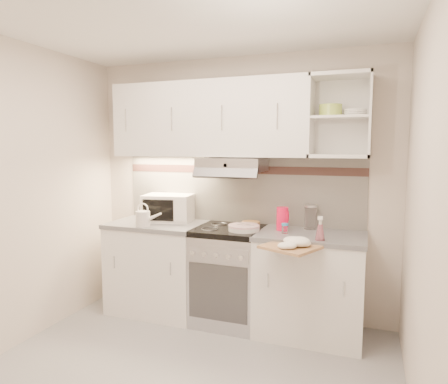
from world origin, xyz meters
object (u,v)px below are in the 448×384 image
at_px(microwave, 169,208).
at_px(spray_bottle, 320,230).
at_px(watering_can, 144,218).
at_px(cutting_board, 290,247).
at_px(electric_range, 229,275).
at_px(plate_stack, 244,228).
at_px(pink_pitcher, 282,219).
at_px(glass_jar, 310,217).

distance_m(microwave, spray_bottle, 1.57).
height_order(watering_can, cutting_board, watering_can).
bearing_deg(electric_range, plate_stack, -24.62).
xyz_separation_m(plate_stack, pink_pitcher, (0.32, 0.14, 0.08)).
height_order(electric_range, pink_pitcher, pink_pitcher).
height_order(plate_stack, pink_pitcher, pink_pitcher).
bearing_deg(watering_can, glass_jar, 11.02).
bearing_deg(spray_bottle, glass_jar, 101.39).
bearing_deg(pink_pitcher, glass_jar, 50.54).
bearing_deg(watering_can, spray_bottle, -4.72).
distance_m(electric_range, microwave, 0.91).
bearing_deg(glass_jar, spray_bottle, -71.98).
bearing_deg(watering_can, electric_range, 11.24).
xyz_separation_m(glass_jar, cutting_board, (-0.07, -0.61, -0.14)).
distance_m(watering_can, plate_stack, 0.95).
relative_size(electric_range, microwave, 1.71).
relative_size(electric_range, cutting_board, 2.33).
distance_m(microwave, glass_jar, 1.40).
bearing_deg(microwave, cutting_board, -31.45).
bearing_deg(microwave, spray_bottle, -22.34).
relative_size(spray_bottle, cutting_board, 0.54).
distance_m(glass_jar, cutting_board, 0.63).
xyz_separation_m(glass_jar, spray_bottle, (0.14, -0.42, -0.03)).
bearing_deg(pink_pitcher, microwave, -164.13).
height_order(microwave, glass_jar, microwave).
relative_size(electric_range, watering_can, 3.45).
xyz_separation_m(electric_range, pink_pitcher, (0.49, 0.06, 0.55)).
xyz_separation_m(microwave, cutting_board, (1.33, -0.52, -0.16)).
distance_m(microwave, pink_pitcher, 1.17).
distance_m(pink_pitcher, glass_jar, 0.27).
distance_m(plate_stack, pink_pitcher, 0.35).
xyz_separation_m(pink_pitcher, cutting_board, (0.16, -0.46, -0.13)).
height_order(electric_range, cutting_board, electric_range).
bearing_deg(electric_range, cutting_board, -32.19).
xyz_separation_m(electric_range, watering_can, (-0.77, -0.22, 0.53)).
bearing_deg(glass_jar, cutting_board, -96.28).
distance_m(electric_range, plate_stack, 0.51).
relative_size(microwave, plate_stack, 1.89).
bearing_deg(glass_jar, electric_range, -164.52).
relative_size(microwave, spray_bottle, 2.54).
bearing_deg(microwave, pink_pitcher, -12.86).
relative_size(plate_stack, cutting_board, 0.72).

